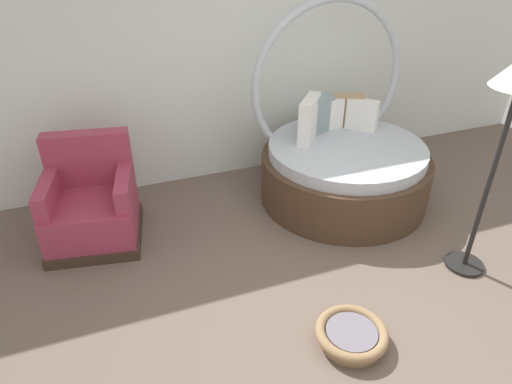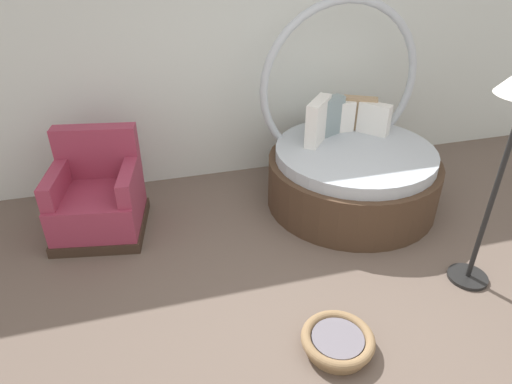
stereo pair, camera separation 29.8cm
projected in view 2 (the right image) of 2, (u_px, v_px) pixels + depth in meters
The scene contains 5 objects.
ground_plane at pixel (342, 321), 3.36m from camera, with size 8.00×8.00×0.02m, color #66564C.
back_wall at pixel (253, 53), 4.77m from camera, with size 8.00×0.12×2.70m, color silver.
round_daybed at pixel (350, 164), 4.60m from camera, with size 1.72×1.72×1.97m.
red_armchair at pixel (99, 198), 4.20m from camera, with size 0.92×0.92×0.94m.
pet_basket at pixel (338, 341), 3.10m from camera, with size 0.51×0.51×0.13m.
Camera 2 is at (-1.25, -2.12, 2.56)m, focal length 31.61 mm.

